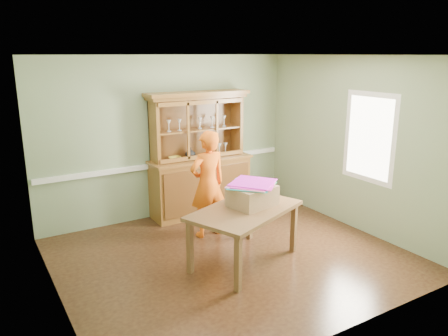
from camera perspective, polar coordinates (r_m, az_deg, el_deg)
floor at (r=6.16m, az=0.99°, el=-11.46°), size 4.50×4.50×0.00m
ceiling at (r=5.52m, az=1.12°, el=14.55°), size 4.50×4.50×0.00m
wall_back at (r=7.42m, az=-7.19°, el=4.00°), size 4.50×0.00×4.50m
wall_left at (r=4.92m, az=-21.77°, el=-2.49°), size 0.00×4.00×4.00m
wall_right at (r=7.12m, az=16.61°, el=3.04°), size 0.00×4.00×4.00m
wall_front at (r=4.20m, az=15.72°, el=-4.84°), size 4.50×0.00×4.50m
chair_rail at (r=7.50m, az=-7.00°, el=0.59°), size 4.41×0.05×0.08m
framed_map at (r=5.16m, az=-22.32°, el=0.53°), size 0.03×0.60×0.46m
window_panel at (r=6.88m, az=18.42°, el=3.78°), size 0.03×0.96×1.36m
china_hutch at (r=7.54m, az=-3.21°, el=-0.48°), size 1.79×0.59×2.11m
dining_table at (r=5.76m, az=2.73°, el=-6.16°), size 1.74×1.40×0.75m
cardboard_box at (r=5.81m, az=3.71°, el=-3.66°), size 0.65×0.56×0.27m
kite_stack at (r=5.78m, az=3.71°, el=-2.13°), size 0.75×0.75×0.04m
person at (r=6.56m, az=-2.13°, el=-2.12°), size 0.61×0.42×1.63m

